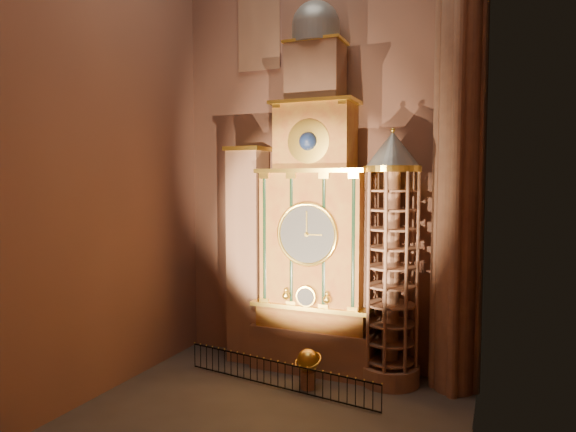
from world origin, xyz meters
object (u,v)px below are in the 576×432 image
at_px(portrait_tower, 248,253).
at_px(celestial_globe, 308,365).
at_px(iron_railing, 278,375).
at_px(stair_turret, 391,260).
at_px(astronomical_clock, 315,224).

height_order(portrait_tower, celestial_globe, portrait_tower).
bearing_deg(celestial_globe, portrait_tower, 150.65).
bearing_deg(iron_railing, celestial_globe, 25.67).
distance_m(celestial_globe, iron_railing, 1.31).
xyz_separation_m(portrait_tower, celestial_globe, (3.91, -2.20, -4.15)).
xyz_separation_m(stair_turret, iron_railing, (-4.12, -2.46, -4.67)).
relative_size(astronomical_clock, portrait_tower, 1.64).
bearing_deg(astronomical_clock, celestial_globe, -76.94).
relative_size(astronomical_clock, stair_turret, 1.55).
bearing_deg(iron_railing, astronomical_clock, 77.10).
xyz_separation_m(portrait_tower, iron_railing, (2.78, -2.74, -4.55)).
height_order(portrait_tower, stair_turret, stair_turret).
relative_size(astronomical_clock, celestial_globe, 10.07).
relative_size(portrait_tower, celestial_globe, 6.15).
xyz_separation_m(portrait_tower, stair_turret, (6.90, -0.28, 0.12)).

